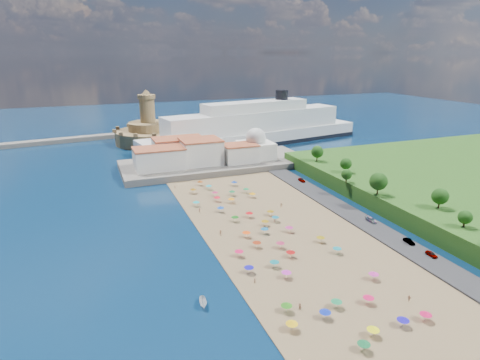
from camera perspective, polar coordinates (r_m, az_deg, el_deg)
name	(u,v)px	position (r m, az deg, el deg)	size (l,w,h in m)	color
ground	(257,228)	(128.15, 2.37, -6.78)	(700.00, 700.00, 0.00)	#071938
terrace	(216,164)	(195.55, -3.42, 2.35)	(90.00, 36.00, 3.00)	#59544C
jetty	(158,152)	(223.77, -11.57, 3.91)	(18.00, 70.00, 2.40)	#59544C
waterfront_buildings	(189,153)	(191.16, -7.25, 3.86)	(57.00, 29.00, 11.00)	silver
domed_building	(256,146)	(198.71, 2.24, 4.84)	(16.00, 16.00, 15.00)	silver
fortress	(149,132)	(251.66, -12.84, 6.61)	(40.00, 40.00, 32.40)	#A07E50
cruise_ship	(256,129)	(242.77, 2.22, 7.27)	(145.46, 47.02, 31.45)	black
beach_parasols	(271,237)	(117.29, 4.40, -8.08)	(29.87, 115.37, 2.20)	gray
beachgoers	(253,236)	(120.17, 1.88, -7.93)	(33.13, 104.20, 1.89)	tan
moored_boats	(211,344)	(81.42, -4.18, -22.24)	(7.17, 30.51, 1.60)	white
parked_cars	(361,214)	(141.19, 16.77, -4.59)	(2.04, 74.35, 1.41)	gray
hillside_trees	(402,188)	(143.36, 22.00, -1.07)	(16.13, 107.63, 7.87)	#382314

